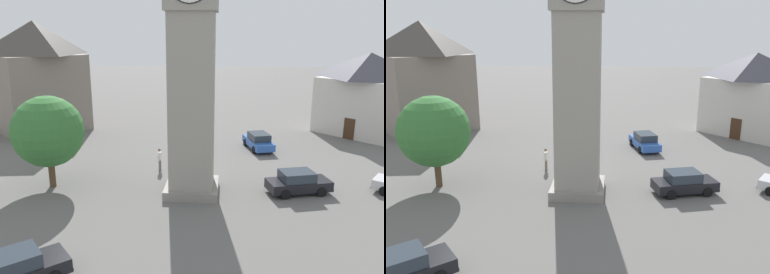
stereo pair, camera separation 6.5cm
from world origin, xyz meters
TOP-DOWN VIEW (x-y plane):
  - ground_plane at (0.00, 0.00)m, footprint 200.00×200.00m
  - clock_tower at (0.00, 0.00)m, footprint 4.17×4.17m
  - car_blue_kerb at (-6.96, -0.43)m, footprint 4.43×2.70m
  - car_red_corner at (6.43, 10.48)m, footprint 4.21×4.00m
  - car_black_far at (-5.15, -10.33)m, footprint 2.72×4.43m
  - pedestrian at (2.84, -4.10)m, footprint 0.30×0.55m
  - tree at (9.65, -0.19)m, footprint 4.77×4.77m
  - building_shop_left at (17.82, -15.86)m, footprint 11.72×11.77m
  - building_terrace_right at (-16.39, -16.65)m, footprint 10.80×10.77m

SIDE VIEW (x-z plane):
  - ground_plane at x=0.00m, z-range 0.00..0.00m
  - car_blue_kerb at x=-6.96m, z-range 0.00..1.53m
  - car_red_corner at x=6.43m, z-range 0.00..1.53m
  - car_black_far at x=-5.15m, z-range 0.00..1.53m
  - pedestrian at x=2.84m, z-range 0.16..1.86m
  - tree at x=9.65m, z-range 0.75..7.04m
  - building_terrace_right at x=-16.39m, z-range 0.09..8.45m
  - building_shop_left at x=17.82m, z-range 0.12..11.59m
  - clock_tower at x=0.00m, z-range 1.74..22.44m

